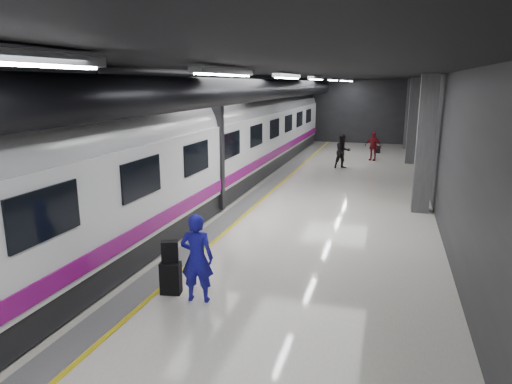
% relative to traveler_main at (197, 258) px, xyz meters
% --- Properties ---
extents(ground, '(40.00, 40.00, 0.00)m').
position_rel_traveler_main_xyz_m(ground, '(-0.01, 6.14, -0.89)').
color(ground, silver).
rests_on(ground, ground).
extents(platform_hall, '(10.02, 40.02, 4.51)m').
position_rel_traveler_main_xyz_m(platform_hall, '(-0.29, 7.09, 2.65)').
color(platform_hall, black).
rests_on(platform_hall, ground).
extents(train, '(3.05, 38.00, 4.05)m').
position_rel_traveler_main_xyz_m(train, '(-3.25, 6.14, 1.18)').
color(train, black).
rests_on(train, ground).
extents(traveler_main, '(0.71, 0.52, 1.78)m').
position_rel_traveler_main_xyz_m(traveler_main, '(0.00, 0.00, 0.00)').
color(traveler_main, '#181AB8').
rests_on(traveler_main, ground).
extents(suitcase_main, '(0.45, 0.33, 0.67)m').
position_rel_traveler_main_xyz_m(suitcase_main, '(-0.65, 0.13, -0.56)').
color(suitcase_main, black).
rests_on(suitcase_main, ground).
extents(shoulder_bag, '(0.38, 0.30, 0.45)m').
position_rel_traveler_main_xyz_m(shoulder_bag, '(-0.66, 0.16, 0.00)').
color(shoulder_bag, black).
rests_on(shoulder_bag, suitcase_main).
extents(traveler_far_a, '(1.05, 0.98, 1.71)m').
position_rel_traveler_main_xyz_m(traveler_far_a, '(1.16, 15.48, -0.03)').
color(traveler_far_a, black).
rests_on(traveler_far_a, ground).
extents(traveler_far_b, '(1.01, 0.66, 1.59)m').
position_rel_traveler_main_xyz_m(traveler_far_b, '(2.53, 18.45, -0.10)').
color(traveler_far_b, maroon).
rests_on(traveler_far_b, ground).
extents(suitcase_far, '(0.34, 0.26, 0.45)m').
position_rel_traveler_main_xyz_m(suitcase_far, '(2.71, 21.35, -0.66)').
color(suitcase_far, black).
rests_on(suitcase_far, ground).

